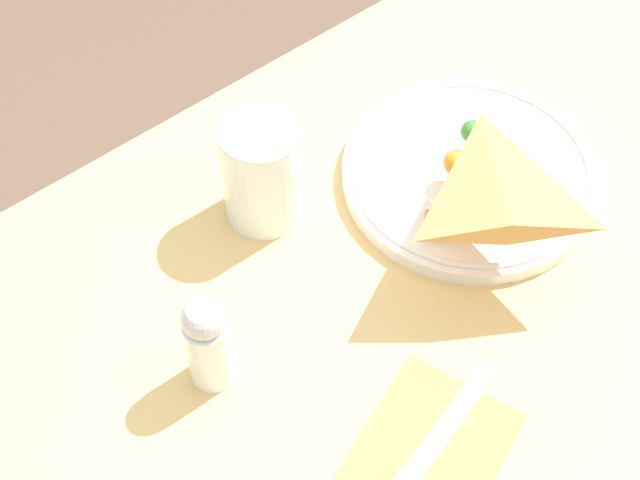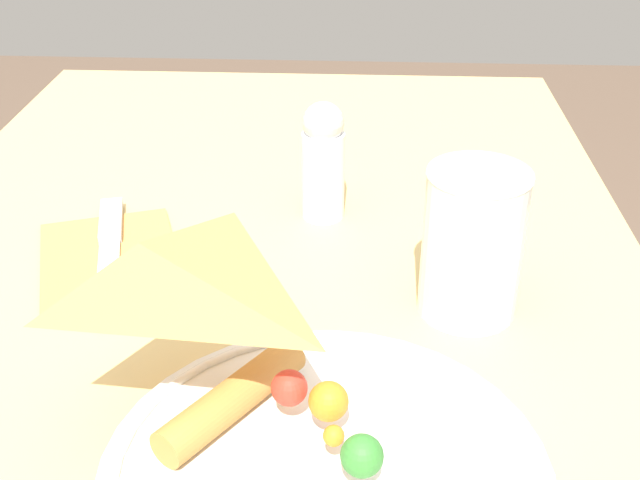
{
  "view_description": "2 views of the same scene",
  "coord_description": "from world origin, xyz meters",
  "px_view_note": "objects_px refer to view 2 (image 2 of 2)",
  "views": [
    {
      "loc": [
        -0.34,
        -0.33,
        1.51
      ],
      "look_at": [
        -0.01,
        0.08,
        0.79
      ],
      "focal_mm": 55.0,
      "sensor_mm": 36.0,
      "label": 1
    },
    {
      "loc": [
        0.5,
        0.08,
        1.1
      ],
      "look_at": [
        0.01,
        0.06,
        0.82
      ],
      "focal_mm": 45.0,
      "sensor_mm": 36.0,
      "label": 2
    }
  ],
  "objects_px": {
    "milk_glass": "(472,245)",
    "plate_pizza": "(322,466)",
    "dining_table": "(253,429)",
    "napkin_folded": "(110,260)",
    "salt_shaker": "(323,161)",
    "butter_knife": "(109,249)"
  },
  "relations": [
    {
      "from": "milk_glass",
      "to": "plate_pizza",
      "type": "bearing_deg",
      "value": -29.05
    },
    {
      "from": "dining_table",
      "to": "napkin_folded",
      "type": "distance_m",
      "value": 0.19
    },
    {
      "from": "salt_shaker",
      "to": "dining_table",
      "type": "bearing_deg",
      "value": -18.49
    },
    {
      "from": "plate_pizza",
      "to": "salt_shaker",
      "type": "height_order",
      "value": "salt_shaker"
    },
    {
      "from": "butter_knife",
      "to": "milk_glass",
      "type": "bearing_deg",
      "value": 63.73
    },
    {
      "from": "butter_knife",
      "to": "salt_shaker",
      "type": "distance_m",
      "value": 0.2
    },
    {
      "from": "plate_pizza",
      "to": "butter_knife",
      "type": "xyz_separation_m",
      "value": [
        -0.24,
        -0.19,
        -0.01
      ]
    },
    {
      "from": "plate_pizza",
      "to": "napkin_folded",
      "type": "xyz_separation_m",
      "value": [
        -0.23,
        -0.19,
        -0.01
      ]
    },
    {
      "from": "dining_table",
      "to": "plate_pizza",
      "type": "bearing_deg",
      "value": 21.25
    },
    {
      "from": "napkin_folded",
      "to": "dining_table",
      "type": "bearing_deg",
      "value": 62.91
    },
    {
      "from": "napkin_folded",
      "to": "salt_shaker",
      "type": "distance_m",
      "value": 0.2
    },
    {
      "from": "milk_glass",
      "to": "salt_shaker",
      "type": "bearing_deg",
      "value": -141.11
    },
    {
      "from": "milk_glass",
      "to": "salt_shaker",
      "type": "relative_size",
      "value": 1.04
    },
    {
      "from": "dining_table",
      "to": "napkin_folded",
      "type": "height_order",
      "value": "napkin_folded"
    },
    {
      "from": "plate_pizza",
      "to": "milk_glass",
      "type": "height_order",
      "value": "milk_glass"
    },
    {
      "from": "dining_table",
      "to": "salt_shaker",
      "type": "height_order",
      "value": "salt_shaker"
    },
    {
      "from": "plate_pizza",
      "to": "butter_knife",
      "type": "distance_m",
      "value": 0.31
    },
    {
      "from": "dining_table",
      "to": "butter_knife",
      "type": "distance_m",
      "value": 0.19
    },
    {
      "from": "napkin_folded",
      "to": "salt_shaker",
      "type": "height_order",
      "value": "salt_shaker"
    },
    {
      "from": "dining_table",
      "to": "salt_shaker",
      "type": "xyz_separation_m",
      "value": [
        -0.15,
        0.05,
        0.18
      ]
    },
    {
      "from": "plate_pizza",
      "to": "napkin_folded",
      "type": "height_order",
      "value": "plate_pizza"
    },
    {
      "from": "dining_table",
      "to": "salt_shaker",
      "type": "distance_m",
      "value": 0.24
    }
  ]
}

